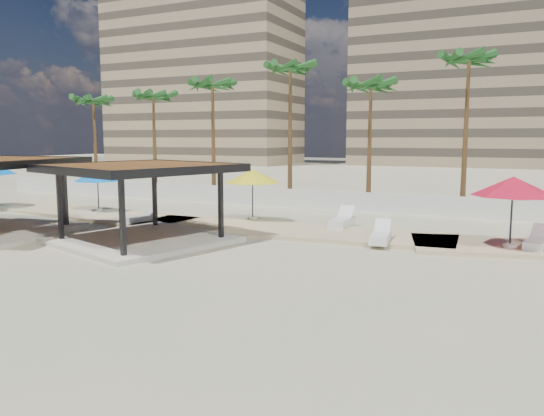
# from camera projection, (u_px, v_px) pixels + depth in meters

# --- Properties ---
(ground) EXTENTS (200.00, 200.00, 0.00)m
(ground) POSITION_uv_depth(u_px,v_px,m) (166.00, 257.00, 20.64)
(ground) COLOR #CDB487
(ground) RESTS_ON ground
(promenade) EXTENTS (44.45, 7.97, 0.24)m
(promenade) POSITION_uv_depth(u_px,v_px,m) (291.00, 229.00, 26.64)
(promenade) COLOR #C6B284
(promenade) RESTS_ON ground
(boundary_wall) EXTENTS (56.00, 0.30, 1.20)m
(boundary_wall) POSITION_uv_depth(u_px,v_px,m) (314.00, 199.00, 34.87)
(boundary_wall) COLOR silver
(boundary_wall) RESTS_ON ground
(building_west) EXTENTS (34.00, 16.00, 32.40)m
(building_west) POSITION_uv_depth(u_px,v_px,m) (203.00, 79.00, 97.40)
(building_west) COLOR #937F60
(building_west) RESTS_ON ground
(building_mid) EXTENTS (38.00, 16.00, 30.40)m
(building_mid) POSITION_uv_depth(u_px,v_px,m) (474.00, 78.00, 86.83)
(building_mid) COLOR #847259
(building_mid) RESTS_ON ground
(pavilion_central) EXTENTS (8.57, 8.57, 3.49)m
(pavilion_central) POSITION_uv_depth(u_px,v_px,m) (141.00, 196.00, 23.32)
(pavilion_central) COLOR beige
(pavilion_central) RESTS_ON ground
(umbrella_b) EXTENTS (3.49, 3.49, 2.75)m
(umbrella_b) POSITION_uv_depth(u_px,v_px,m) (253.00, 176.00, 28.87)
(umbrella_b) COLOR beige
(umbrella_b) RESTS_ON promenade
(umbrella_c) EXTENTS (3.66, 3.66, 2.90)m
(umbrella_c) POSITION_uv_depth(u_px,v_px,m) (513.00, 186.00, 21.33)
(umbrella_c) COLOR beige
(umbrella_c) RESTS_ON promenade
(umbrella_f) EXTENTS (3.17, 3.17, 2.49)m
(umbrella_f) POSITION_uv_depth(u_px,v_px,m) (97.00, 176.00, 32.31)
(umbrella_f) COLOR beige
(umbrella_f) RESTS_ON promenade
(lounger_a) EXTENTS (1.10, 2.00, 0.72)m
(lounger_a) POSITION_uv_depth(u_px,v_px,m) (141.00, 218.00, 28.39)
(lounger_a) COLOR silver
(lounger_a) RESTS_ON promenade
(lounger_b) EXTENTS (0.90, 2.46, 0.92)m
(lounger_b) POSITION_uv_depth(u_px,v_px,m) (342.00, 221.00, 26.90)
(lounger_b) COLOR silver
(lounger_b) RESTS_ON promenade
(lounger_c) EXTENTS (1.01, 2.31, 0.84)m
(lounger_c) POSITION_uv_depth(u_px,v_px,m) (381.00, 237.00, 22.84)
(lounger_c) COLOR silver
(lounger_c) RESTS_ON promenade
(lounger_d) EXTENTS (1.09, 2.30, 0.84)m
(lounger_d) POSITION_uv_depth(u_px,v_px,m) (537.00, 242.00, 21.64)
(lounger_d) COLOR silver
(lounger_d) RESTS_ON promenade
(palm_a) EXTENTS (3.00, 3.00, 8.57)m
(palm_a) POSITION_uv_depth(u_px,v_px,m) (93.00, 104.00, 45.00)
(palm_a) COLOR brown
(palm_a) RESTS_ON ground
(palm_b) EXTENTS (3.00, 3.00, 8.79)m
(palm_b) POSITION_uv_depth(u_px,v_px,m) (153.00, 100.00, 42.77)
(palm_b) COLOR brown
(palm_b) RESTS_ON ground
(palm_c) EXTENTS (3.00, 3.00, 9.38)m
(palm_c) POSITION_uv_depth(u_px,v_px,m) (213.00, 89.00, 39.59)
(palm_c) COLOR brown
(palm_c) RESTS_ON ground
(palm_d) EXTENTS (3.00, 3.00, 10.35)m
(palm_d) POSITION_uv_depth(u_px,v_px,m) (290.00, 74.00, 37.63)
(palm_d) COLOR brown
(palm_d) RESTS_ON ground
(palm_e) EXTENTS (3.00, 3.00, 8.86)m
(palm_e) POSITION_uv_depth(u_px,v_px,m) (371.00, 90.00, 34.80)
(palm_e) COLOR brown
(palm_e) RESTS_ON ground
(palm_f) EXTENTS (3.00, 3.00, 10.22)m
(palm_f) POSITION_uv_depth(u_px,v_px,m) (469.00, 65.00, 32.25)
(palm_f) COLOR brown
(palm_f) RESTS_ON ground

